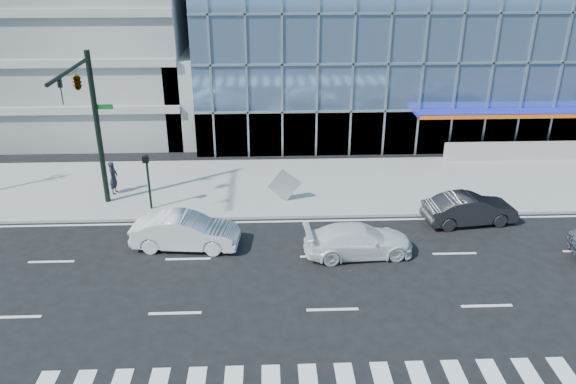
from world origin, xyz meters
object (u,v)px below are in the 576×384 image
ped_signal_post (148,173)px  dark_sedan (470,209)px  tilted_panel (284,185)px  white_sedan (185,231)px  white_suv (358,240)px  traffic_signal (84,98)px  pedestrian (114,178)px

ped_signal_post → dark_sedan: 16.29m
tilted_panel → white_sedan: bearing=-133.6°
dark_sedan → tilted_panel: size_ratio=3.53×
white_suv → white_sedan: size_ratio=1.00×
traffic_signal → tilted_panel: (9.48, 1.14, -5.10)m
dark_sedan → traffic_signal: bearing=77.7°
white_sedan → traffic_signal: bearing=59.9°
white_suv → white_sedan: bearing=78.2°
white_sedan → dark_sedan: size_ratio=1.06×
dark_sedan → white_sedan: bearing=90.3°
traffic_signal → white_suv: (12.61, -4.44, -5.46)m
white_sedan → tilted_panel: 6.56m
ped_signal_post → white_suv: bearing=-25.5°
ped_signal_post → white_sedan: size_ratio=0.62×
white_sedan → pedestrian: (-4.67, 5.96, 0.27)m
white_suv → tilted_panel: tilted_panel is taller
white_suv → white_sedan: 7.87m
traffic_signal → dark_sedan: size_ratio=1.74×
traffic_signal → tilted_panel: size_ratio=6.15×
white_sedan → ped_signal_post: bearing=36.7°
traffic_signal → pedestrian: 5.68m
ped_signal_post → dark_sedan: ped_signal_post is taller
tilted_panel → dark_sedan: bearing=-14.6°
white_suv → pedestrian: bearing=56.2°
ped_signal_post → pedestrian: 3.35m
traffic_signal → white_sedan: (4.80, -3.46, -5.37)m
pedestrian → tilted_panel: pedestrian is taller
traffic_signal → white_sedan: size_ratio=1.65×
traffic_signal → dark_sedan: 19.44m
ped_signal_post → tilted_panel: ped_signal_post is taller
ped_signal_post → pedestrian: (-2.36, 2.13, -1.07)m
white_suv → traffic_signal: bearing=65.9°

